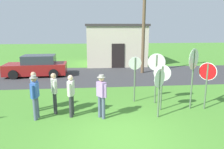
{
  "coord_description": "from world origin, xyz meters",
  "views": [
    {
      "loc": [
        -0.91,
        -6.31,
        3.51
      ],
      "look_at": [
        0.04,
        3.61,
        1.3
      ],
      "focal_mm": 34.61,
      "sensor_mm": 36.0,
      "label": 1
    }
  ],
  "objects_px": {
    "stop_sign_leaning_left": "(156,69)",
    "parked_car_on_street": "(37,66)",
    "stop_sign_far_back": "(207,78)",
    "stop_sign_center_cluster": "(162,80)",
    "utility_pole": "(144,21)",
    "person_in_dark_shirt": "(54,91)",
    "person_near_signs": "(35,95)",
    "stop_sign_rear_left": "(135,72)",
    "person_in_blue": "(34,89)",
    "stop_sign_low_front": "(159,85)",
    "stop_sign_tallest": "(193,67)",
    "person_holding_notes": "(101,94)",
    "person_with_sunhat": "(71,93)"
  },
  "relations": [
    {
      "from": "stop_sign_tallest",
      "to": "person_near_signs",
      "type": "bearing_deg",
      "value": -175.71
    },
    {
      "from": "utility_pole",
      "to": "parked_car_on_street",
      "type": "xyz_separation_m",
      "value": [
        -7.88,
        -0.32,
        -3.24
      ]
    },
    {
      "from": "stop_sign_leaning_left",
      "to": "person_near_signs",
      "type": "distance_m",
      "value": 5.31
    },
    {
      "from": "utility_pole",
      "to": "person_holding_notes",
      "type": "relative_size",
      "value": 4.32
    },
    {
      "from": "stop_sign_low_front",
      "to": "person_near_signs",
      "type": "relative_size",
      "value": 1.13
    },
    {
      "from": "person_in_blue",
      "to": "person_holding_notes",
      "type": "relative_size",
      "value": 0.97
    },
    {
      "from": "stop_sign_leaning_left",
      "to": "parked_car_on_street",
      "type": "bearing_deg",
      "value": 136.98
    },
    {
      "from": "stop_sign_far_back",
      "to": "stop_sign_center_cluster",
      "type": "xyz_separation_m",
      "value": [
        -1.94,
        0.05,
        -0.05
      ]
    },
    {
      "from": "parked_car_on_street",
      "to": "stop_sign_rear_left",
      "type": "height_order",
      "value": "stop_sign_rear_left"
    },
    {
      "from": "utility_pole",
      "to": "stop_sign_tallest",
      "type": "bearing_deg",
      "value": -87.41
    },
    {
      "from": "parked_car_on_street",
      "to": "person_holding_notes",
      "type": "height_order",
      "value": "person_holding_notes"
    },
    {
      "from": "stop_sign_center_cluster",
      "to": "stop_sign_low_front",
      "type": "height_order",
      "value": "stop_sign_center_cluster"
    },
    {
      "from": "person_in_blue",
      "to": "stop_sign_leaning_left",
      "type": "bearing_deg",
      "value": 4.66
    },
    {
      "from": "utility_pole",
      "to": "stop_sign_leaning_left",
      "type": "distance_m",
      "value": 7.21
    },
    {
      "from": "stop_sign_rear_left",
      "to": "person_in_dark_shirt",
      "type": "distance_m",
      "value": 3.73
    },
    {
      "from": "person_in_blue",
      "to": "stop_sign_low_front",
      "type": "bearing_deg",
      "value": -13.29
    },
    {
      "from": "person_in_dark_shirt",
      "to": "stop_sign_tallest",
      "type": "bearing_deg",
      "value": -0.74
    },
    {
      "from": "person_in_blue",
      "to": "person_with_sunhat",
      "type": "bearing_deg",
      "value": -25.09
    },
    {
      "from": "parked_car_on_street",
      "to": "stop_sign_low_front",
      "type": "bearing_deg",
      "value": -50.89
    },
    {
      "from": "person_in_dark_shirt",
      "to": "person_with_sunhat",
      "type": "bearing_deg",
      "value": -29.78
    },
    {
      "from": "stop_sign_far_back",
      "to": "person_in_dark_shirt",
      "type": "xyz_separation_m",
      "value": [
        -6.4,
        0.18,
        -0.44
      ]
    },
    {
      "from": "parked_car_on_street",
      "to": "stop_sign_far_back",
      "type": "distance_m",
      "value": 11.53
    },
    {
      "from": "person_in_dark_shirt",
      "to": "person_near_signs",
      "type": "relative_size",
      "value": 0.97
    },
    {
      "from": "parked_car_on_street",
      "to": "person_in_dark_shirt",
      "type": "height_order",
      "value": "person_in_dark_shirt"
    },
    {
      "from": "stop_sign_far_back",
      "to": "person_near_signs",
      "type": "height_order",
      "value": "stop_sign_far_back"
    },
    {
      "from": "utility_pole",
      "to": "person_in_dark_shirt",
      "type": "xyz_separation_m",
      "value": [
        -5.46,
        -7.52,
        -2.98
      ]
    },
    {
      "from": "person_in_blue",
      "to": "stop_sign_rear_left",
      "type": "bearing_deg",
      "value": 9.42
    },
    {
      "from": "person_in_blue",
      "to": "person_in_dark_shirt",
      "type": "bearing_deg",
      "value": -20.96
    },
    {
      "from": "stop_sign_far_back",
      "to": "person_in_dark_shirt",
      "type": "height_order",
      "value": "stop_sign_far_back"
    },
    {
      "from": "stop_sign_far_back",
      "to": "person_in_blue",
      "type": "distance_m",
      "value": 7.3
    },
    {
      "from": "person_near_signs",
      "to": "stop_sign_center_cluster",
      "type": "bearing_deg",
      "value": 4.87
    },
    {
      "from": "parked_car_on_street",
      "to": "person_in_blue",
      "type": "bearing_deg",
      "value": -77.25
    },
    {
      "from": "person_near_signs",
      "to": "person_in_blue",
      "type": "height_order",
      "value": "person_near_signs"
    },
    {
      "from": "utility_pole",
      "to": "stop_sign_center_cluster",
      "type": "height_order",
      "value": "utility_pole"
    },
    {
      "from": "stop_sign_rear_left",
      "to": "stop_sign_leaning_left",
      "type": "height_order",
      "value": "stop_sign_leaning_left"
    },
    {
      "from": "parked_car_on_street",
      "to": "stop_sign_tallest",
      "type": "xyz_separation_m",
      "value": [
        8.23,
        -7.28,
        1.15
      ]
    },
    {
      "from": "stop_sign_center_cluster",
      "to": "stop_sign_low_front",
      "type": "relative_size",
      "value": 1.01
    },
    {
      "from": "stop_sign_far_back",
      "to": "stop_sign_tallest",
      "type": "height_order",
      "value": "stop_sign_tallest"
    },
    {
      "from": "person_near_signs",
      "to": "stop_sign_low_front",
      "type": "bearing_deg",
      "value": -3.46
    },
    {
      "from": "stop_sign_rear_left",
      "to": "person_near_signs",
      "type": "xyz_separation_m",
      "value": [
        -4.17,
        -1.62,
        -0.46
      ]
    },
    {
      "from": "utility_pole",
      "to": "stop_sign_tallest",
      "type": "relative_size",
      "value": 2.85
    },
    {
      "from": "utility_pole",
      "to": "stop_sign_rear_left",
      "type": "distance_m",
      "value": 7.17
    },
    {
      "from": "stop_sign_rear_left",
      "to": "stop_sign_leaning_left",
      "type": "relative_size",
      "value": 0.93
    },
    {
      "from": "stop_sign_leaning_left",
      "to": "person_in_blue",
      "type": "distance_m",
      "value": 5.4
    },
    {
      "from": "parked_car_on_street",
      "to": "stop_sign_low_front",
      "type": "distance_m",
      "value": 10.39
    },
    {
      "from": "parked_car_on_street",
      "to": "person_in_blue",
      "type": "relative_size",
      "value": 2.58
    },
    {
      "from": "stop_sign_rear_left",
      "to": "stop_sign_low_front",
      "type": "distance_m",
      "value": 2.0
    },
    {
      "from": "stop_sign_center_cluster",
      "to": "person_in_blue",
      "type": "relative_size",
      "value": 1.18
    },
    {
      "from": "parked_car_on_street",
      "to": "person_near_signs",
      "type": "height_order",
      "value": "person_near_signs"
    },
    {
      "from": "person_in_blue",
      "to": "person_holding_notes",
      "type": "xyz_separation_m",
      "value": [
        2.77,
        -1.03,
        0.03
      ]
    }
  ]
}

